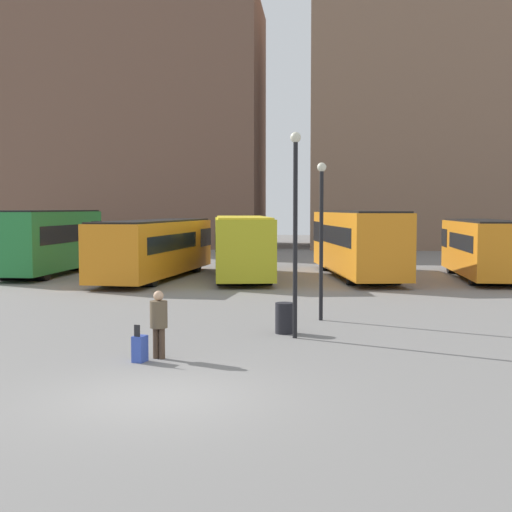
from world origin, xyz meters
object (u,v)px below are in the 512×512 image
Objects in this scene: bus_3 at (356,241)px; bus_4 at (483,247)px; traveler at (159,318)px; trash_bin at (285,318)px; lamp_post_0 at (321,226)px; bus_1 at (156,246)px; lamp_post_1 at (295,217)px; bus_0 at (49,240)px; suitcase at (140,348)px; bus_2 at (242,245)px.

bus_3 is 1.29× the size of bus_4.
traveler is 4.51m from trash_bin.
lamp_post_0 reaches higher than bus_4.
bus_1 is at bearing 115.11° from trash_bin.
traveler is 1.85× the size of trash_bin.
bus_1 is at bearing 115.07° from lamp_post_1.
lamp_post_0 is at bearing -141.86° from bus_1.
lamp_post_1 is at bearing -65.80° from trash_bin.
lamp_post_0 reaches higher than trash_bin.
lamp_post_0 is at bearing 67.22° from trash_bin.
bus_0 reaches higher than bus_1.
bus_4 is at bearing 59.68° from lamp_post_0.
bus_4 is 11.28× the size of trash_bin.
lamp_post_0 is (13.99, -13.92, 1.09)m from bus_0.
lamp_post_1 reaches higher than bus_4.
bus_1 is 2.52× the size of lamp_post_0.
bus_4 reaches higher than trash_bin.
trash_bin is at bearing 151.67° from bus_4.
lamp_post_1 is at bearing -139.93° from bus_0.
bus_1 is at bearing 94.54° from bus_4.
traveler is (10.25, -19.89, -0.88)m from bus_0.
suitcase is at bearing -136.23° from lamp_post_1.
bus_4 is at bearing -94.21° from bus_2.
bus_2 is (4.25, 0.19, 0.08)m from bus_1.
bus_4 is 23.34m from suitcase.
bus_0 is 1.73× the size of lamp_post_1.
lamp_post_1 reaches higher than trash_bin.
lamp_post_1 is (-0.70, -3.09, 0.32)m from lamp_post_0.
trash_bin is at bearing -139.44° from bus_0.
trash_bin is at bearing 161.57° from bus_3.
trash_bin is at bearing -177.82° from bus_2.
lamp_post_0 is at bearing 150.60° from bus_4.
bus_2 is 18.77m from traveler.
bus_3 is at bearing 85.31° from bus_4.
bus_1 is at bearing 122.56° from lamp_post_0.
bus_3 is 14.52× the size of trash_bin.
lamp_post_0 is 0.89× the size of lamp_post_1.
trash_bin is at bearing -149.31° from bus_1.
lamp_post_0 reaches higher than bus_0.
bus_1 is 4.25m from bus_2.
bus_2 is at bearing -94.26° from bus_0.
bus_0 is at bearing 41.53° from traveler.
bus_1 reaches higher than traveler.
bus_0 is 19.77m from lamp_post_0.
bus_1 is at bearing 90.57° from bus_3.
bus_1 is at bearing 27.32° from traveler.
bus_2 is 11.79m from bus_4.
lamp_post_0 reaches higher than bus_1.
lamp_post_1 is at bearing -31.97° from suitcase.
bus_1 reaches higher than suitcase.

